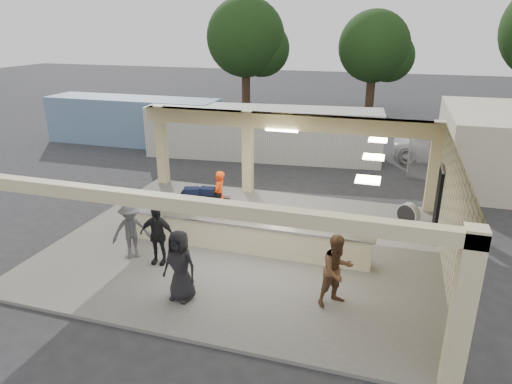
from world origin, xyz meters
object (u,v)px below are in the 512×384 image
(baggage_counter, at_px, (241,236))
(passenger_d, at_px, (180,266))
(passenger_b, at_px, (157,235))
(car_white_a, at_px, (446,149))
(baggage_handler, at_px, (219,196))
(passenger_c, at_px, (131,231))
(passenger_a, at_px, (337,270))
(container_blue, at_px, (133,121))
(luggage_cart, at_px, (197,204))
(car_dark, at_px, (450,140))
(container_white, at_px, (263,133))
(drum_fan, at_px, (408,215))

(baggage_counter, height_order, passenger_d, passenger_d)
(passenger_b, distance_m, car_white_a, 16.86)
(baggage_handler, bearing_deg, passenger_c, -24.54)
(baggage_counter, xyz_separation_m, passenger_c, (-3.01, -1.42, 0.39))
(passenger_a, relative_size, car_white_a, 0.37)
(baggage_counter, relative_size, container_blue, 0.78)
(baggage_counter, xyz_separation_m, luggage_cart, (-2.20, 1.54, 0.22))
(baggage_counter, distance_m, baggage_handler, 2.55)
(passenger_c, height_order, car_dark, passenger_c)
(container_blue, bearing_deg, luggage_cart, -49.85)
(passenger_b, distance_m, passenger_c, 0.93)
(passenger_b, bearing_deg, container_white, 85.92)
(luggage_cart, relative_size, passenger_c, 1.41)
(drum_fan, bearing_deg, passenger_c, -114.35)
(passenger_d, relative_size, car_white_a, 0.37)
(baggage_handler, bearing_deg, passenger_d, 9.48)
(passenger_c, distance_m, passenger_d, 2.90)
(container_blue, bearing_deg, baggage_counter, -47.46)
(passenger_b, bearing_deg, passenger_a, -12.06)
(passenger_b, xyz_separation_m, passenger_c, (-0.92, 0.09, -0.03))
(luggage_cart, relative_size, baggage_handler, 1.33)
(passenger_a, xyz_separation_m, car_dark, (4.04, 17.11, -0.36))
(baggage_counter, height_order, container_white, container_white)
(luggage_cart, bearing_deg, container_white, 81.72)
(passenger_d, bearing_deg, passenger_b, 142.47)
(passenger_d, xyz_separation_m, car_dark, (7.88, 18.07, -0.37))
(car_dark, height_order, container_blue, container_blue)
(car_white_a, bearing_deg, passenger_b, 150.89)
(luggage_cart, bearing_deg, drum_fan, 3.99)
(passenger_a, height_order, container_blue, container_blue)
(car_dark, distance_m, container_white, 10.68)
(luggage_cart, xyz_separation_m, passenger_c, (-0.81, -2.96, 0.17))
(passenger_b, height_order, car_dark, passenger_b)
(passenger_a, xyz_separation_m, container_white, (-5.77, 12.93, 0.30))
(baggage_counter, distance_m, luggage_cart, 2.70)
(car_dark, relative_size, container_white, 0.33)
(baggage_counter, bearing_deg, car_white_a, 61.51)
(luggage_cart, distance_m, container_blue, 13.31)
(baggage_handler, bearing_deg, baggage_counter, 36.24)
(car_dark, bearing_deg, passenger_c, 149.12)
(passenger_a, height_order, car_dark, passenger_a)
(luggage_cart, relative_size, car_dark, 0.60)
(passenger_c, bearing_deg, passenger_a, -43.44)
(passenger_b, relative_size, container_white, 0.15)
(luggage_cart, height_order, baggage_handler, baggage_handler)
(car_white_a, xyz_separation_m, car_dark, (0.37, 2.30, -0.05))
(passenger_a, relative_size, passenger_c, 1.08)
(drum_fan, height_order, car_dark, car_dark)
(luggage_cart, height_order, car_dark, luggage_cart)
(luggage_cart, xyz_separation_m, car_dark, (9.49, 13.50, -0.12))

